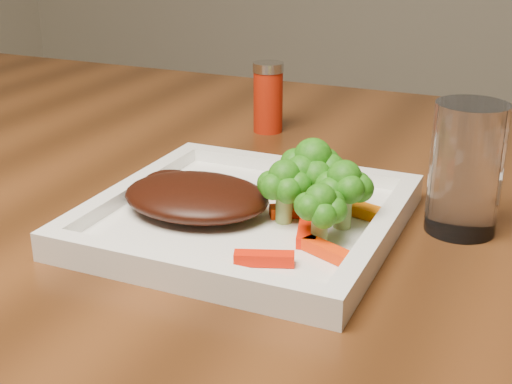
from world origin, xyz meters
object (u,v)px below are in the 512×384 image
at_px(steak, 196,197).
at_px(drinking_glass, 466,169).
at_px(plate, 246,221).
at_px(spice_shaker, 268,97).

relative_size(steak, drinking_glass, 1.17).
relative_size(plate, drinking_glass, 2.25).
relative_size(plate, steak, 1.92).
bearing_deg(drinking_glass, steak, -159.76).
distance_m(plate, drinking_glass, 0.20).
distance_m(steak, spice_shaker, 0.31).
xyz_separation_m(plate, spice_shaker, (-0.10, 0.29, 0.04)).
bearing_deg(steak, drinking_glass, 20.24).
bearing_deg(plate, spice_shaker, 109.20).
distance_m(spice_shaker, drinking_glass, 0.36).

